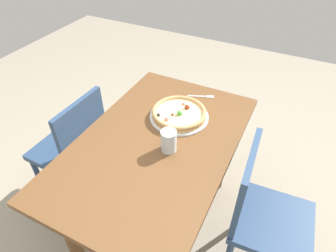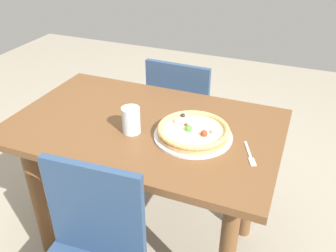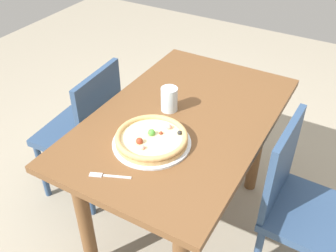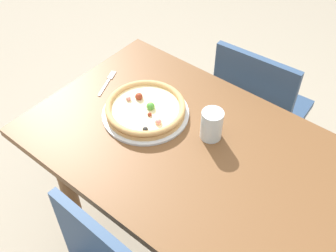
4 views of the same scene
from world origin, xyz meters
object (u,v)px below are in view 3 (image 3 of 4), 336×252
pizza (152,138)px  drinking_glass (169,99)px  plate (152,143)px  chair_far (86,130)px  fork (106,176)px  dining_table (182,139)px  chair_near (300,203)px

pizza → drinking_glass: drinking_glass is taller
plate → pizza: bearing=-31.1°
chair_far → pizza: chair_far is taller
drinking_glass → fork: bearing=-178.4°
chair_far → drinking_glass: bearing=-87.6°
dining_table → fork: size_ratio=7.73×
plate → pizza: (0.00, -0.00, 0.03)m
chair_far → plate: chair_far is taller
fork → pizza: bearing=-123.5°
pizza → dining_table: bearing=-5.3°
dining_table → plate: bearing=174.7°
chair_far → pizza: 0.69m
plate → fork: 0.26m
fork → chair_far: bearing=-63.8°
chair_near → plate: bearing=-65.7°
dining_table → pizza: 0.29m
chair_far → chair_near: bearing=-91.1°
pizza → fork: bearing=169.3°
chair_far → drinking_glass: 0.62m
dining_table → fork: bearing=171.9°
chair_near → pizza: size_ratio=2.81×
dining_table → pizza: (-0.24, 0.02, 0.16)m
fork → chair_near: bearing=-165.2°
dining_table → plate: (-0.24, 0.02, 0.14)m
plate → chair_far: bearing=70.3°
dining_table → pizza: size_ratio=3.96×
drinking_glass → plate: bearing=-166.5°
chair_near → plate: chair_near is taller
chair_near → drinking_glass: (0.00, 0.69, 0.34)m
drinking_glass → chair_far: bearing=96.1°
chair_far → drinking_glass: size_ratio=7.35×
dining_table → drinking_glass: 0.21m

